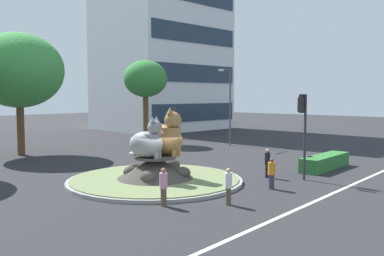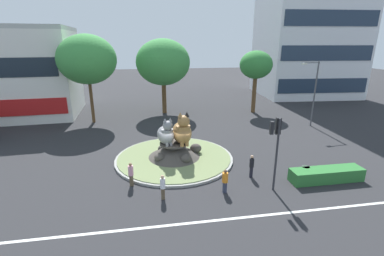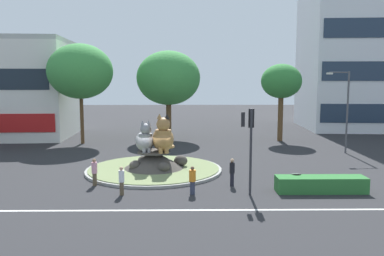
# 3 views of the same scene
# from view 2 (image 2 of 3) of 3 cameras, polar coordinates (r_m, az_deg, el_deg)

# --- Properties ---
(ground_plane) EXTENTS (160.00, 160.00, 0.00)m
(ground_plane) POSITION_cam_2_polar(r_m,az_deg,el_deg) (22.81, -3.70, -6.46)
(ground_plane) COLOR #28282B
(lane_centreline) EXTENTS (112.00, 0.20, 0.01)m
(lane_centreline) POSITION_cam_2_polar(r_m,az_deg,el_deg) (15.49, -0.23, -19.16)
(lane_centreline) COLOR silver
(lane_centreline) RESTS_ON ground
(roundabout_island) EXTENTS (9.60, 9.60, 1.43)m
(roundabout_island) POSITION_cam_2_polar(r_m,az_deg,el_deg) (22.62, -3.69, -5.32)
(roundabout_island) COLOR gray
(roundabout_island) RESTS_ON ground
(cat_statue_grey) EXTENTS (1.76, 2.52, 2.25)m
(cat_statue_grey) POSITION_cam_2_polar(r_m,az_deg,el_deg) (21.86, -5.41, -1.25)
(cat_statue_grey) COLOR gray
(cat_statue_grey) RESTS_ON roundabout_island
(cat_statue_tabby) EXTENTS (1.74, 2.83, 2.72)m
(cat_statue_tabby) POSITION_cam_2_polar(r_m,az_deg,el_deg) (21.86, -2.02, -0.71)
(cat_statue_tabby) COLOR #9E703D
(cat_statue_tabby) RESTS_ON roundabout_island
(traffic_light_mast) EXTENTS (0.78, 0.46, 4.83)m
(traffic_light_mast) POSITION_cam_2_polar(r_m,az_deg,el_deg) (17.75, 17.12, -2.06)
(traffic_light_mast) COLOR #2D2D33
(traffic_light_mast) RESTS_ON ground
(office_tower) EXTENTS (16.63, 14.62, 30.30)m
(office_tower) POSITION_cam_2_polar(r_m,az_deg,el_deg) (54.73, 23.64, 22.35)
(office_tower) COLOR silver
(office_tower) RESTS_ON ground
(clipped_hedge_strip) EXTENTS (5.12, 1.20, 0.90)m
(clipped_hedge_strip) POSITION_cam_2_polar(r_m,az_deg,el_deg) (21.39, 26.15, -8.72)
(clipped_hedge_strip) COLOR #2D7033
(clipped_hedge_strip) RESTS_ON ground
(broadleaf_tree_behind_island) EXTENTS (6.95, 6.95, 9.68)m
(broadleaf_tree_behind_island) POSITION_cam_2_polar(r_m,az_deg,el_deg) (36.51, -6.03, 13.42)
(broadleaf_tree_behind_island) COLOR brown
(broadleaf_tree_behind_island) RESTS_ON ground
(second_tree_near_tower) EXTENTS (4.26, 4.26, 8.19)m
(second_tree_near_tower) POSITION_cam_2_polar(r_m,az_deg,el_deg) (37.66, 13.17, 12.57)
(second_tree_near_tower) COLOR brown
(second_tree_near_tower) RESTS_ON ground
(third_tree_left) EXTENTS (6.51, 6.51, 10.12)m
(third_tree_left) POSITION_cam_2_polar(r_m,az_deg,el_deg) (33.85, -20.99, 13.16)
(third_tree_left) COLOR brown
(third_tree_left) RESTS_ON ground
(streetlight_arm) EXTENTS (2.13, 0.43, 7.22)m
(streetlight_arm) POSITION_cam_2_polar(r_m,az_deg,el_deg) (33.36, 23.94, 7.29)
(streetlight_arm) COLOR #4C4C51
(streetlight_arm) RESTS_ON ground
(pedestrian_orange_shirt) EXTENTS (0.38, 0.38, 1.59)m
(pedestrian_orange_shirt) POSITION_cam_2_polar(r_m,az_deg,el_deg) (17.83, 6.88, -10.82)
(pedestrian_orange_shirt) COLOR #33384C
(pedestrian_orange_shirt) RESTS_ON ground
(pedestrian_black_shirt) EXTENTS (0.32, 0.32, 1.69)m
(pedestrian_black_shirt) POSITION_cam_2_polar(r_m,az_deg,el_deg) (19.97, 12.29, -7.63)
(pedestrian_black_shirt) COLOR black
(pedestrian_black_shirt) RESTS_ON ground
(pedestrian_white_shirt) EXTENTS (0.31, 0.31, 1.62)m
(pedestrian_white_shirt) POSITION_cam_2_polar(r_m,az_deg,el_deg) (17.08, -6.10, -12.00)
(pedestrian_white_shirt) COLOR brown
(pedestrian_white_shirt) RESTS_ON ground
(pedestrian_pink_shirt) EXTENTS (0.34, 0.34, 1.67)m
(pedestrian_pink_shirt) POSITION_cam_2_polar(r_m,az_deg,el_deg) (18.88, -12.59, -9.26)
(pedestrian_pink_shirt) COLOR brown
(pedestrian_pink_shirt) RESTS_ON ground
(litter_bin) EXTENTS (0.56, 0.56, 0.90)m
(litter_bin) POSITION_cam_2_polar(r_m,az_deg,el_deg) (21.11, 22.45, -8.56)
(litter_bin) COLOR #2D4233
(litter_bin) RESTS_ON ground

